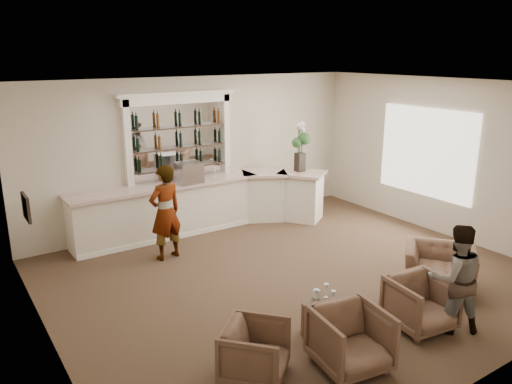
# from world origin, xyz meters

# --- Properties ---
(ground) EXTENTS (8.00, 8.00, 0.00)m
(ground) POSITION_xyz_m (0.00, 0.00, 0.00)
(ground) COLOR brown
(ground) RESTS_ON ground
(room_shell) EXTENTS (8.04, 7.02, 3.32)m
(room_shell) POSITION_xyz_m (0.16, 0.71, 2.34)
(room_shell) COLOR beige
(room_shell) RESTS_ON ground
(bar_counter) EXTENTS (5.72, 1.80, 1.14)m
(bar_counter) POSITION_xyz_m (-0.16, 3.00, 0.57)
(bar_counter) COLOR white
(bar_counter) RESTS_ON ground
(back_bar_alcove) EXTENTS (2.64, 0.25, 3.00)m
(back_bar_alcove) POSITION_xyz_m (-0.50, 3.41, 2.03)
(back_bar_alcove) COLOR white
(back_bar_alcove) RESTS_ON ground
(cocktail_table) EXTENTS (0.63, 0.63, 0.50)m
(cocktail_table) POSITION_xyz_m (-0.81, -1.69, 0.25)
(cocktail_table) COLOR #452F1D
(cocktail_table) RESTS_ON ground
(sommelier) EXTENTS (0.73, 0.55, 1.82)m
(sommelier) POSITION_xyz_m (-1.50, 2.00, 0.91)
(sommelier) COLOR gray
(sommelier) RESTS_ON ground
(guest) EXTENTS (0.96, 0.89, 1.57)m
(guest) POSITION_xyz_m (0.79, -2.59, 0.78)
(guest) COLOR gray
(guest) RESTS_ON ground
(armchair_left) EXTENTS (1.06, 1.06, 0.69)m
(armchair_left) POSITION_xyz_m (-2.12, -1.95, 0.35)
(armchair_left) COLOR brown
(armchair_left) RESTS_ON ground
(armchair_center) EXTENTS (0.96, 0.98, 0.78)m
(armchair_center) POSITION_xyz_m (-1.03, -2.44, 0.39)
(armchair_center) COLOR brown
(armchair_center) RESTS_ON ground
(armchair_right) EXTENTS (0.90, 0.92, 0.75)m
(armchair_right) POSITION_xyz_m (0.46, -2.31, 0.38)
(armchair_right) COLOR brown
(armchair_right) RESTS_ON ground
(armchair_far) EXTENTS (1.43, 1.46, 0.71)m
(armchair_far) POSITION_xyz_m (1.72, -1.67, 0.36)
(armchair_far) COLOR brown
(armchair_far) RESTS_ON ground
(espresso_machine) EXTENTS (0.51, 0.43, 0.44)m
(espresso_machine) POSITION_xyz_m (-0.53, 2.93, 1.36)
(espresso_machine) COLOR silver
(espresso_machine) RESTS_ON bar_counter
(flower_vase) EXTENTS (0.30, 0.30, 1.14)m
(flower_vase) POSITION_xyz_m (2.06, 2.48, 1.78)
(flower_vase) COLOR black
(flower_vase) RESTS_ON bar_counter
(wine_glass_bar_left) EXTENTS (0.07, 0.07, 0.21)m
(wine_glass_bar_left) POSITION_xyz_m (0.54, 3.02, 1.25)
(wine_glass_bar_left) COLOR white
(wine_glass_bar_left) RESTS_ON bar_counter
(wine_glass_bar_right) EXTENTS (0.07, 0.07, 0.21)m
(wine_glass_bar_right) POSITION_xyz_m (0.16, 3.08, 1.25)
(wine_glass_bar_right) COLOR white
(wine_glass_bar_right) RESTS_ON bar_counter
(wine_glass_tbl_a) EXTENTS (0.07, 0.07, 0.21)m
(wine_glass_tbl_a) POSITION_xyz_m (-0.93, -1.66, 0.60)
(wine_glass_tbl_a) COLOR white
(wine_glass_tbl_a) RESTS_ON cocktail_table
(wine_glass_tbl_b) EXTENTS (0.07, 0.07, 0.21)m
(wine_glass_tbl_b) POSITION_xyz_m (-0.71, -1.61, 0.60)
(wine_glass_tbl_b) COLOR white
(wine_glass_tbl_b) RESTS_ON cocktail_table
(wine_glass_tbl_c) EXTENTS (0.07, 0.07, 0.21)m
(wine_glass_tbl_c) POSITION_xyz_m (-0.77, -1.82, 0.60)
(wine_glass_tbl_c) COLOR white
(wine_glass_tbl_c) RESTS_ON cocktail_table
(napkin_holder) EXTENTS (0.08, 0.08, 0.12)m
(napkin_holder) POSITION_xyz_m (-0.83, -1.55, 0.56)
(napkin_holder) COLOR white
(napkin_holder) RESTS_ON cocktail_table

